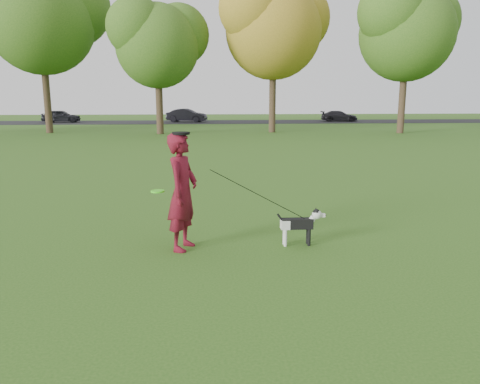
{
  "coord_description": "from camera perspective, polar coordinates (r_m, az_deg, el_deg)",
  "views": [
    {
      "loc": [
        -0.85,
        -7.6,
        2.63
      ],
      "look_at": [
        -0.25,
        0.51,
        0.95
      ],
      "focal_mm": 35.0,
      "sensor_mm": 36.0,
      "label": 1
    }
  ],
  "objects": [
    {
      "name": "tree_row",
      "position": [
        34.0,
        -5.45,
        19.71
      ],
      "size": [
        51.74,
        8.86,
        12.01
      ],
      "color": "#38281C",
      "rests_on": "ground"
    },
    {
      "name": "man",
      "position": [
        8.05,
        -7.03,
        0.01
      ],
      "size": [
        0.7,
        0.86,
        2.03
      ],
      "primitive_type": "imported",
      "rotation": [
        0.0,
        0.0,
        1.23
      ],
      "color": "#570C14",
      "rests_on": "ground"
    },
    {
      "name": "ground",
      "position": [
        8.08,
        2.08,
        -7.31
      ],
      "size": [
        120.0,
        120.0,
        0.0
      ],
      "primitive_type": "plane",
      "color": "#285116",
      "rests_on": "ground"
    },
    {
      "name": "car_left",
      "position": [
        49.69,
        -20.97,
        8.63
      ],
      "size": [
        3.7,
        1.66,
        1.23
      ],
      "primitive_type": "imported",
      "rotation": [
        0.0,
        0.0,
        1.63
      ],
      "color": "black",
      "rests_on": "road"
    },
    {
      "name": "dog",
      "position": [
        8.4,
        7.42,
        -3.72
      ],
      "size": [
        0.89,
        0.18,
        0.68
      ],
      "color": "black",
      "rests_on": "ground"
    },
    {
      "name": "car_mid",
      "position": [
        47.67,
        -6.52,
        9.27
      ],
      "size": [
        4.2,
        2.31,
        1.31
      ],
      "primitive_type": "imported",
      "rotation": [
        0.0,
        0.0,
        1.33
      ],
      "color": "black",
      "rests_on": "road"
    },
    {
      "name": "man_held_items",
      "position": [
        8.09,
        2.24,
        -0.31
      ],
      "size": [
        2.73,
        0.42,
        1.58
      ],
      "color": "#49F41E",
      "rests_on": "ground"
    },
    {
      "name": "road",
      "position": [
        47.68,
        -3.2,
        8.52
      ],
      "size": [
        120.0,
        7.0,
        0.02
      ],
      "primitive_type": "cube",
      "color": "black",
      "rests_on": "ground"
    },
    {
      "name": "car_right",
      "position": [
        49.57,
        12.0,
        9.04
      ],
      "size": [
        3.82,
        1.85,
        1.07
      ],
      "primitive_type": "imported",
      "rotation": [
        0.0,
        0.0,
        1.48
      ],
      "color": "#232128",
      "rests_on": "road"
    }
  ]
}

